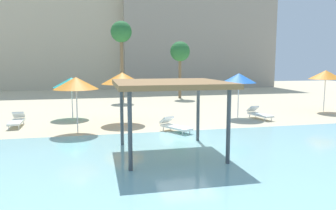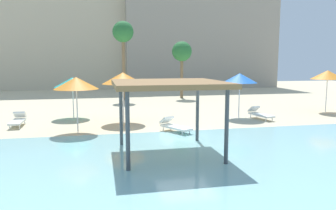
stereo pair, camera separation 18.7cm
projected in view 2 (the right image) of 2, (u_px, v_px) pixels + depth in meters
name	position (u px, v px, depth m)	size (l,w,h in m)	color
ground_plane	(185.00, 139.00, 14.45)	(80.00, 80.00, 0.00)	beige
lagoon_water	(231.00, 180.00, 9.35)	(44.00, 13.50, 0.04)	#8CC6CC
shade_pavilion	(168.00, 86.00, 11.70)	(3.99, 3.99, 2.76)	#42474C
beach_umbrella_orange_0	(123.00, 78.00, 18.07)	(2.38, 2.38, 2.89)	silver
beach_umbrella_orange_1	(328.00, 75.00, 21.99)	(2.24, 2.24, 2.91)	silver
beach_umbrella_teal_2	(72.00, 82.00, 19.67)	(2.21, 2.21, 2.53)	silver
beach_umbrella_blue_5	(240.00, 78.00, 19.68)	(2.14, 2.14, 2.78)	silver
beach_umbrella_orange_7	(76.00, 83.00, 15.49)	(2.16, 2.16, 2.74)	silver
lounge_chair_0	(259.00, 114.00, 19.52)	(0.93, 1.97, 0.74)	white
lounge_chair_1	(18.00, 120.00, 17.32)	(0.68, 1.92, 0.74)	white
lounge_chair_2	(174.00, 126.00, 15.79)	(1.41, 1.96, 0.74)	white
palm_tree_0	(182.00, 53.00, 30.49)	(1.90, 1.90, 5.45)	brown
palm_tree_1	(123.00, 34.00, 28.67)	(1.90, 1.90, 7.14)	brown
hotel_block_0	(55.00, 18.00, 43.04)	(23.74, 8.75, 18.79)	beige
hotel_block_1	(198.00, 32.00, 45.38)	(20.86, 8.18, 15.40)	#9E9384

